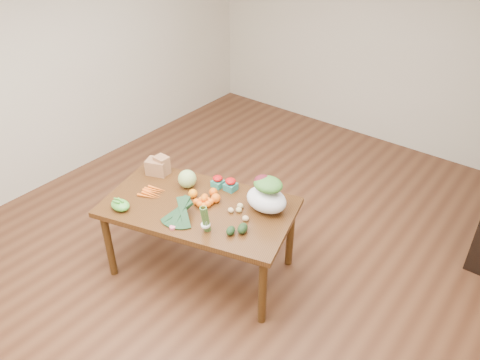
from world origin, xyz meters
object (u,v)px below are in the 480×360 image
Objects in this scene: mandarin_cluster at (204,200)px; kale_bunch at (178,214)px; paper_bag at (157,165)px; cabbage at (187,179)px; salad_bag at (267,196)px; asparagus_bundle at (205,219)px; dining_table at (201,238)px.

mandarin_cluster is 0.31m from kale_bunch.
paper_bag is 0.38m from cabbage.
asparagus_bundle is at bearing -111.59° from salad_bag.
cabbage is 0.68m from asparagus_bundle.
dining_table is at bearing -12.00° from paper_bag.
dining_table is 4.12× the size of kale_bunch.
salad_bag is (1.16, 0.17, 0.05)m from paper_bag.
kale_bunch is 0.76m from salad_bag.
mandarin_cluster is 0.55m from salad_bag.
dining_table is at bearing -135.24° from mandarin_cluster.
salad_bag is (0.46, 0.28, 0.09)m from mandarin_cluster.
asparagus_bundle is at bearing -34.12° from cabbage.
mandarin_cluster is at bearing -8.53° from paper_bag.
paper_bag is at bearing 133.00° from kale_bunch.
paper_bag is 1.44× the size of mandarin_cluster.
mandarin_cluster is 0.45× the size of kale_bunch.
dining_table is at bearing -29.17° from cabbage.
mandarin_cluster is (0.04, 0.04, 0.42)m from dining_table.
salad_bag is at bearing 11.80° from cabbage.
paper_bag is at bearing -171.42° from salad_bag.
salad_bag reaches higher than asparagus_bundle.
cabbage reaches higher than kale_bunch.
cabbage is 0.33m from mandarin_cluster.
cabbage is 0.52m from kale_bunch.
salad_bag is at bearing 16.49° from dining_table.
asparagus_bundle is (0.25, -0.26, 0.08)m from mandarin_cluster.
dining_table is 0.43m from mandarin_cluster.
cabbage is 0.94× the size of mandarin_cluster.
dining_table is at bearing 125.99° from asparagus_bundle.
salad_bag is at bearing 8.58° from paper_bag.
cabbage is 0.79m from salad_bag.
salad_bag is at bearing 30.96° from mandarin_cluster.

